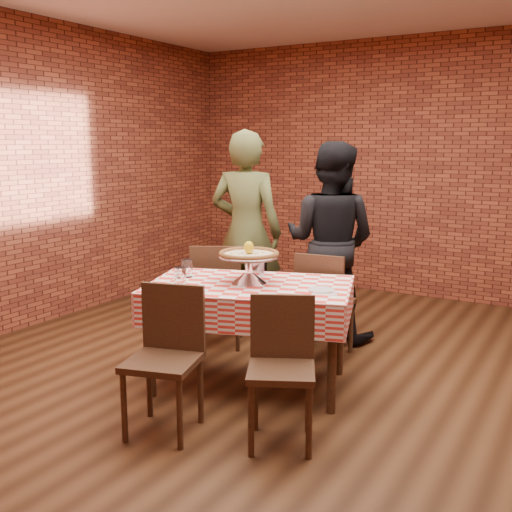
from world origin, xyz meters
name	(u,v)px	position (x,y,z in m)	size (l,w,h in m)	color
ground	(287,381)	(0.00, 0.00, 0.00)	(6.00, 6.00, 0.00)	black
back_wall	(412,169)	(0.00, 3.00, 1.45)	(5.50, 5.50, 0.00)	maroon
table	(250,335)	(-0.20, -0.20, 0.38)	(1.40, 0.84, 0.75)	#452D1B
tablecloth	(250,300)	(-0.20, -0.20, 0.64)	(1.44, 0.88, 0.24)	red
pizza_stand	(249,269)	(-0.22, -0.18, 0.86)	(0.45, 0.45, 0.20)	silver
pizza	(249,255)	(-0.22, -0.18, 0.96)	(0.43, 0.43, 0.03)	beige
lemon	(249,247)	(-0.22, -0.18, 1.01)	(0.07, 0.07, 0.09)	yellow
water_glass_left	(180,277)	(-0.59, -0.50, 0.82)	(0.08, 0.08, 0.13)	white
water_glass_right	(187,268)	(-0.72, -0.25, 0.82)	(0.08, 0.08, 0.13)	white
side_plate	(321,290)	(0.32, -0.13, 0.76)	(0.18, 0.18, 0.01)	white
sweetener_packet_a	(334,295)	(0.44, -0.19, 0.76)	(0.05, 0.04, 0.01)	white
sweetener_packet_b	(335,292)	(0.42, -0.13, 0.76)	(0.05, 0.04, 0.01)	white
condiment_caddy	(259,265)	(-0.30, 0.11, 0.83)	(0.10, 0.08, 0.14)	silver
chair_near_left	(162,363)	(-0.28, -1.09, 0.44)	(0.41, 0.41, 0.89)	#452D1B
chair_near_right	(281,374)	(0.40, -0.85, 0.43)	(0.38, 0.38, 0.86)	#452D1B
chair_far_left	(218,294)	(-0.90, 0.43, 0.45)	(0.42, 0.42, 0.90)	#452D1B
chair_far_right	(326,304)	(0.02, 0.62, 0.44)	(0.41, 0.41, 0.88)	#452D1B
diner_olive	(246,232)	(-0.91, 0.91, 0.93)	(0.68, 0.44, 1.86)	#4C522B
diner_black	(330,242)	(-0.16, 1.12, 0.88)	(0.85, 0.66, 1.75)	black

